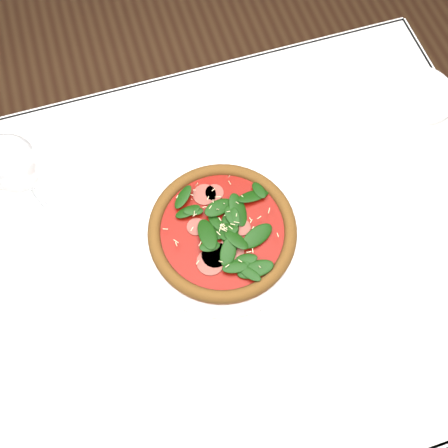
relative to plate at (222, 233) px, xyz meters
name	(u,v)px	position (x,y,z in m)	size (l,w,h in m)	color
ground	(205,337)	(-0.07, -0.03, -0.76)	(6.00, 6.00, 0.00)	brown
dining_table	(193,278)	(-0.07, -0.03, -0.11)	(1.21, 0.81, 0.75)	silver
plate	(222,233)	(0.00, 0.00, 0.00)	(0.30, 0.30, 0.01)	silver
pizza	(222,230)	(0.00, 0.00, 0.02)	(0.32, 0.32, 0.03)	brown
wine_glass	(14,166)	(-0.29, 0.15, 0.14)	(0.09, 0.09, 0.21)	silver
saucer_far	(420,94)	(0.47, 0.17, 0.00)	(0.14, 0.14, 0.01)	silver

